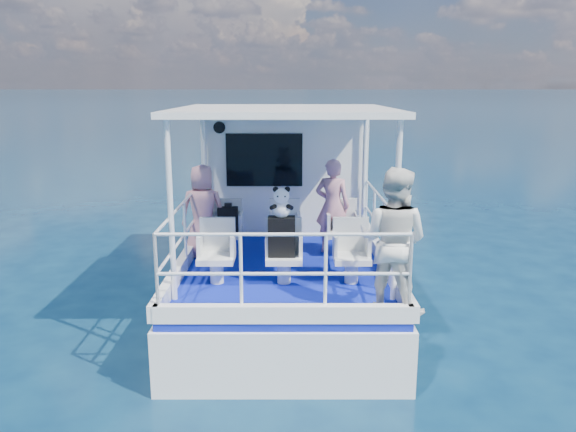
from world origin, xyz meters
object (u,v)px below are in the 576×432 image
object	(u,v)px
passenger_port_fwd	(203,211)
panda	(281,202)
backpack_center	(282,237)
passenger_stbd_aft	(393,241)

from	to	relation	value
passenger_port_fwd	panda	bearing A→B (deg)	135.70
backpack_center	panda	distance (m)	0.46
backpack_center	panda	size ratio (longest dim) A/B	1.33
panda	passenger_stbd_aft	bearing A→B (deg)	-36.30
backpack_center	panda	bearing A→B (deg)	-89.25
passenger_stbd_aft	panda	distance (m)	1.61
passenger_port_fwd	panda	distance (m)	1.80
passenger_port_fwd	backpack_center	bearing A→B (deg)	135.85
passenger_port_fwd	passenger_stbd_aft	size ratio (longest dim) A/B	0.84
backpack_center	passenger_port_fwd	bearing A→B (deg)	134.16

